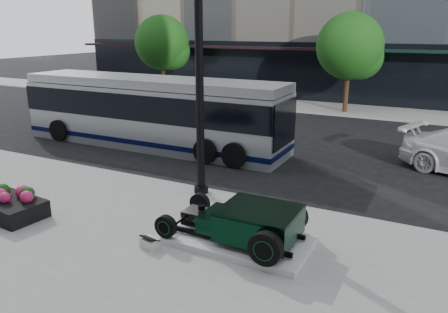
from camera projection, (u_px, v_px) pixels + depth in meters
The scene contains 9 objects.
ground at pixel (235, 173), 15.41m from camera, with size 120.00×120.00×0.00m, color black.
sidewalk_far at pixel (332, 109), 27.34m from camera, with size 70.00×4.00×0.12m, color gray.
street_trees at pixel (352, 49), 24.99m from camera, with size 29.80×3.80×5.70m.
display_plinth at pixel (237, 239), 10.20m from camera, with size 3.40×1.80×0.15m, color silver.
hot_rod at pixel (250, 222), 9.91m from camera, with size 3.22×2.00×0.81m.
info_plaque at pixel (150, 242), 9.94m from camera, with size 0.45×0.37×0.31m.
lamppost at pixel (199, 73), 12.29m from camera, with size 0.43×0.43×7.80m.
flower_planter at pixel (5, 205), 11.69m from camera, with size 2.40×1.38×0.74m.
transit_bus at pixel (151, 112), 18.69m from camera, with size 12.12×2.88×2.92m.
Camera 1 is at (6.31, -13.17, 4.95)m, focal length 35.00 mm.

